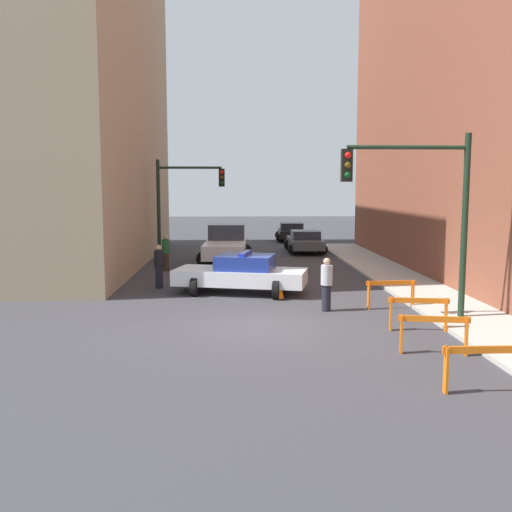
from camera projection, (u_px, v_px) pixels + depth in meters
The scene contains 17 objects.
ground_plane at pixel (258, 328), 15.56m from camera, with size 120.00×120.00×0.00m, color #38383D.
sidewalk_right at pixel (481, 323), 15.81m from camera, with size 2.40×44.00×0.12m.
building_corner_left at pixel (0, 83), 27.88m from camera, with size 14.00×20.00×17.77m.
traffic_light_near at pixel (425, 198), 15.98m from camera, with size 3.64×0.35×5.20m.
traffic_light_far at pixel (180, 196), 28.77m from camera, with size 3.44×0.35×5.20m.
police_car at pixel (242, 273), 20.57m from camera, with size 5.00×3.03×1.52m.
white_truck at pixel (226, 245), 29.15m from camera, with size 2.80×5.48×1.90m.
parked_car_near at pixel (305, 241), 33.44m from camera, with size 2.30×4.32×1.31m.
parked_car_mid at pixel (291, 231), 40.75m from camera, with size 2.41×4.38×1.31m.
pedestrian_crossing at pixel (159, 266), 21.60m from camera, with size 0.47×0.47×1.66m.
pedestrian_corner at pixel (166, 252), 26.11m from camera, with size 0.50×0.50×1.66m.
pedestrian_sidewalk at pixel (327, 284), 17.58m from camera, with size 0.48×0.48×1.66m.
barrier_front at pixel (485, 361), 10.57m from camera, with size 1.60×0.16×0.90m.
barrier_mid at pixel (434, 328), 13.01m from camera, with size 1.58×0.42×0.90m.
barrier_back at pixel (418, 308), 15.15m from camera, with size 1.59×0.37×0.90m.
barrier_corner at pixel (391, 290), 17.95m from camera, with size 1.60×0.27×0.90m.
traffic_cone at pixel (280, 290), 19.49m from camera, with size 0.36×0.36×0.66m.
Camera 1 is at (-0.69, -15.20, 3.82)m, focal length 40.00 mm.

